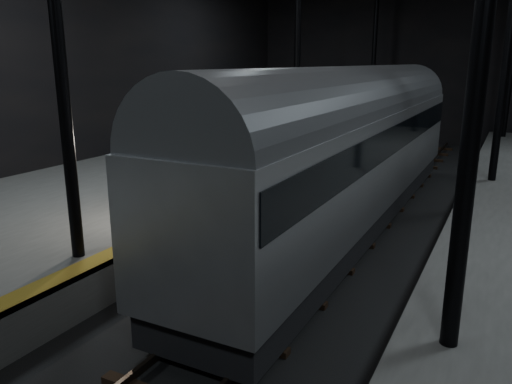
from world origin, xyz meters
The scene contains 6 objects.
ground centered at (0.00, 0.00, 0.00)m, with size 44.00×44.00×0.00m, color black.
platform_left centered at (-7.50, 0.00, 0.50)m, with size 9.00×43.80×1.00m, color #545451.
tactile_strip centered at (-3.25, 0.00, 1.00)m, with size 0.50×43.80×0.01m, color olive.
track centered at (0.00, 0.00, 0.07)m, with size 2.40×43.00×0.24m.
train centered at (0.00, 3.57, 2.71)m, with size 2.73×18.17×4.86m.
woman centered at (-4.40, 1.38, 1.91)m, with size 0.66×0.43×1.81m, color #9A745E.
Camera 1 is at (4.30, -11.23, 5.09)m, focal length 35.00 mm.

